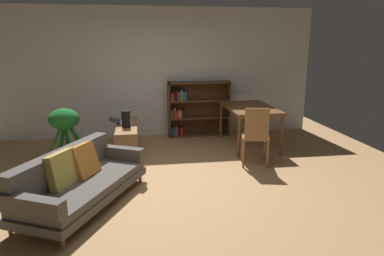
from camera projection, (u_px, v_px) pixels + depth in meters
ground_plane at (167, 182)px, 5.03m from camera, size 8.16×8.16×0.00m
back_wall_panel at (156, 73)px, 7.29m from camera, size 6.80×0.10×2.70m
fabric_couch at (78, 179)px, 4.28m from camera, size 1.54×2.04×0.74m
media_console at (128, 141)px, 6.13m from camera, size 0.36×1.40×0.58m
open_laptop at (122, 121)px, 6.18m from camera, size 0.41×0.33×0.09m
desk_speaker at (126, 119)px, 5.81m from camera, size 0.14×0.14×0.29m
potted_floor_plant at (64, 124)px, 5.82m from camera, size 0.57×0.54×0.91m
dining_table at (249, 110)px, 6.63m from camera, size 0.88×1.44×0.78m
dining_chair_near at (256, 134)px, 5.57m from camera, size 0.50×0.47×0.98m
bookshelf at (195, 109)px, 7.44m from camera, size 1.33×0.29×1.17m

